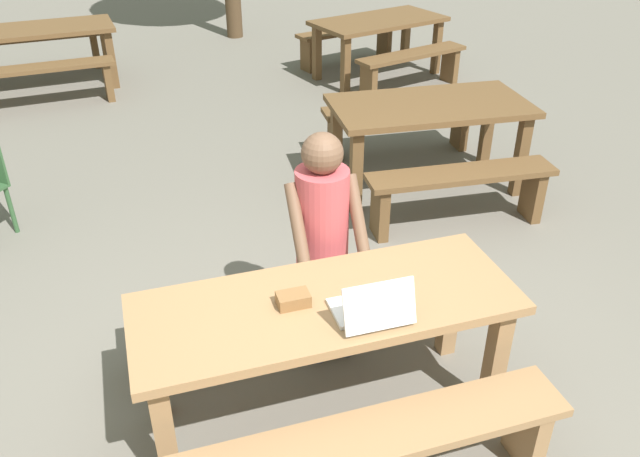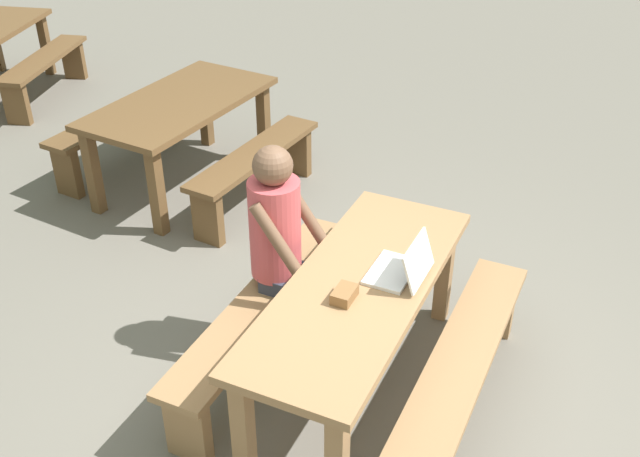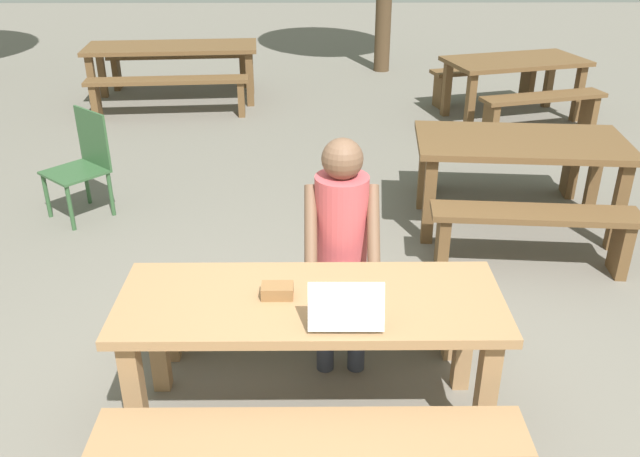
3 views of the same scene
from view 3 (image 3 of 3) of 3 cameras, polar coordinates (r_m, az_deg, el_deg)
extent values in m
plane|color=slate|center=(3.70, -0.74, -15.75)|extent=(30.00, 30.00, 0.00)
cube|color=#9E754C|center=(3.25, -0.82, -6.32)|extent=(1.87, 0.70, 0.05)
cube|color=#9E754C|center=(3.39, -15.50, -13.77)|extent=(0.09, 0.09, 0.70)
cube|color=#9E754C|center=(3.38, 13.96, -13.72)|extent=(0.09, 0.09, 0.70)
cube|color=#9E754C|center=(3.77, -13.73, -8.89)|extent=(0.09, 0.09, 0.70)
cube|color=#9E754C|center=(3.76, 12.25, -8.83)|extent=(0.09, 0.09, 0.70)
cube|color=#9E754C|center=(2.97, -0.84, -17.23)|extent=(1.85, 0.30, 0.05)
cube|color=#9E754C|center=(3.91, -0.75, -5.14)|extent=(1.85, 0.30, 0.05)
cube|color=#9E754C|center=(4.12, -12.42, -7.77)|extent=(0.08, 0.24, 0.41)
cube|color=#9E754C|center=(4.11, 10.99, -7.71)|extent=(0.08, 0.24, 0.41)
cube|color=white|center=(3.13, 2.12, -7.00)|extent=(0.34, 0.22, 0.02)
cube|color=white|center=(2.95, 2.25, -6.71)|extent=(0.34, 0.08, 0.21)
cube|color=black|center=(2.95, 2.25, -6.60)|extent=(0.31, 0.07, 0.19)
cube|color=olive|center=(3.24, -3.66, -5.34)|extent=(0.15, 0.10, 0.06)
cylinder|color=#333847|center=(3.87, 0.45, -9.14)|extent=(0.10, 0.10, 0.46)
cylinder|color=#333847|center=(3.88, 3.14, -9.11)|extent=(0.10, 0.10, 0.46)
cube|color=#333847|center=(3.80, 1.81, -5.04)|extent=(0.28, 0.28, 0.12)
cylinder|color=#C64C51|center=(3.71, 1.83, 0.16)|extent=(0.30, 0.30, 0.60)
cylinder|color=brown|center=(3.60, -0.78, 0.19)|extent=(0.07, 0.32, 0.41)
cylinder|color=brown|center=(3.61, 4.57, 0.21)|extent=(0.07, 0.32, 0.41)
sphere|color=brown|center=(3.55, 1.93, 5.96)|extent=(0.23, 0.23, 0.23)
cube|color=#335933|center=(5.97, -20.20, 4.54)|extent=(0.62, 0.62, 0.02)
cube|color=#335933|center=(5.99, -18.85, 7.35)|extent=(0.34, 0.31, 0.48)
cylinder|color=#335933|center=(6.13, -22.30, 2.62)|extent=(0.04, 0.04, 0.40)
cylinder|color=#335933|center=(5.81, -20.54, 1.64)|extent=(0.04, 0.04, 0.40)
cylinder|color=#335933|center=(6.29, -19.30, 3.72)|extent=(0.04, 0.04, 0.40)
cylinder|color=#335933|center=(5.98, -17.42, 2.83)|extent=(0.04, 0.04, 0.40)
cube|color=brown|center=(5.53, 16.85, 7.07)|extent=(1.70, 0.98, 0.05)
cube|color=brown|center=(5.26, 9.30, 2.38)|extent=(0.10, 0.10, 0.72)
cube|color=brown|center=(5.58, 24.17, 1.72)|extent=(0.10, 0.10, 0.72)
cube|color=brown|center=(5.86, 8.87, 4.98)|extent=(0.10, 0.10, 0.72)
cube|color=brown|center=(6.14, 22.39, 4.28)|extent=(0.10, 0.10, 0.72)
cube|color=brown|center=(4.98, 17.94, 1.18)|extent=(1.49, 0.43, 0.05)
cube|color=brown|center=(4.98, 10.42, -1.02)|extent=(0.10, 0.25, 0.43)
cube|color=brown|center=(5.27, 24.31, -1.45)|extent=(0.10, 0.25, 0.43)
cube|color=brown|center=(6.29, 15.30, 6.84)|extent=(1.49, 0.43, 0.05)
cube|color=brown|center=(6.28, 9.31, 5.09)|extent=(0.10, 0.25, 0.43)
cube|color=brown|center=(6.52, 20.56, 4.51)|extent=(0.10, 0.25, 0.43)
cube|color=brown|center=(8.54, 16.37, 13.55)|extent=(1.79, 1.23, 0.05)
cube|color=brown|center=(8.01, 12.71, 10.45)|extent=(0.11, 0.11, 0.68)
cube|color=brown|center=(8.77, 21.20, 10.70)|extent=(0.11, 0.11, 0.68)
cube|color=brown|center=(8.55, 10.77, 11.64)|extent=(0.11, 0.11, 0.68)
cube|color=brown|center=(9.26, 18.97, 11.84)|extent=(0.11, 0.11, 0.68)
cube|color=brown|center=(8.06, 18.56, 10.60)|extent=(1.50, 0.68, 0.05)
cube|color=brown|center=(7.79, 14.36, 8.83)|extent=(0.14, 0.25, 0.42)
cube|color=brown|center=(8.48, 21.97, 9.16)|extent=(0.14, 0.25, 0.42)
cube|color=brown|center=(9.16, 14.01, 13.00)|extent=(1.50, 0.68, 0.05)
cube|color=brown|center=(8.92, 10.19, 11.47)|extent=(0.14, 0.25, 0.42)
cube|color=brown|center=(9.53, 17.27, 11.68)|extent=(0.14, 0.25, 0.42)
cube|color=brown|center=(9.15, -12.58, 14.87)|extent=(2.25, 0.97, 0.05)
cube|color=brown|center=(9.12, -18.87, 11.67)|extent=(0.10, 0.10, 0.69)
cube|color=brown|center=(8.87, -6.02, 12.54)|extent=(0.10, 0.10, 0.69)
cube|color=brown|center=(9.68, -18.14, 12.59)|extent=(0.10, 0.10, 0.69)
cube|color=brown|center=(9.44, -6.00, 13.41)|extent=(0.10, 0.10, 0.69)
cube|color=brown|center=(8.52, -12.92, 12.22)|extent=(1.99, 0.46, 0.05)
cube|color=brown|center=(8.74, -18.60, 10.24)|extent=(0.10, 0.25, 0.43)
cube|color=brown|center=(8.51, -6.74, 11.01)|extent=(0.10, 0.25, 0.43)
cube|color=brown|center=(9.88, -11.98, 14.26)|extent=(1.99, 0.46, 0.05)
cube|color=brown|center=(10.07, -16.96, 12.52)|extent=(0.10, 0.25, 0.43)
cube|color=brown|center=(9.87, -6.61, 13.21)|extent=(0.10, 0.25, 0.43)
camera|label=1|loc=(0.91, -72.99, 19.06)|focal=36.51mm
camera|label=2|loc=(3.45, -70.16, 21.17)|focal=42.14mm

